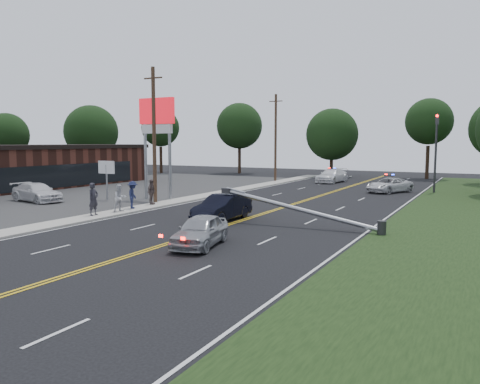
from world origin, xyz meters
The scene contains 26 objects.
ground centered at (0.00, 0.00, 0.00)m, with size 120.00×120.00×0.00m, color black.
parking_lot centered at (-20.00, 10.00, 0.01)m, with size 25.00×60.00×0.01m, color #2D2D2D.
sidewalk centered at (-8.40, 10.00, 0.06)m, with size 1.80×70.00×0.12m, color #A8A398.
centerline_yellow centered at (0.00, 10.00, 0.01)m, with size 0.36×80.00×0.00m, color gold.
pharmacy_building centered at (-27.99, 14.00, 2.20)m, with size 8.40×30.40×4.30m.
pylon_sign centered at (-10.50, 14.00, 6.00)m, with size 3.20×0.35×8.00m.
small_sign centered at (-14.00, 12.00, 2.33)m, with size 1.60×0.14×3.10m.
traffic_signal centered at (8.30, 30.00, 4.21)m, with size 0.28×0.41×7.05m.
fallen_streetlight centered at (4.19, 8.00, 0.92)m, with size 9.36×0.44×1.91m.
utility_pole_mid centered at (-9.20, 12.00, 5.08)m, with size 1.60×0.28×10.00m.
utility_pole_far centered at (-9.20, 34.00, 5.08)m, with size 1.60×0.28×10.00m.
tree_2 centered at (-37.51, 20.17, 5.39)m, with size 5.12×5.12×7.97m.
tree_3 centered at (-35.68, 31.64, 5.96)m, with size 7.24×7.24×9.58m.
tree_4 centered at (-30.38, 40.06, 6.67)m, with size 5.55×5.55×9.46m.
tree_5 centered at (-19.80, 44.96, 6.90)m, with size 6.63×6.63×10.23m.
tree_6 centered at (-5.97, 45.06, 5.57)m, with size 6.82×6.82×8.98m.
tree_7 centered at (5.74, 46.95, 7.08)m, with size 5.71×5.71×9.96m.
crashed_sedan centered at (-1.03, 7.92, 0.76)m, with size 1.61×4.61×1.52m, color black.
waiting_sedan centered at (1.55, 1.60, 0.69)m, with size 1.64×4.07×1.39m, color #9DA0A5.
parked_car centered at (-18.03, 8.67, 0.71)m, with size 2.00×4.91×1.43m, color silver.
emergency_a centered at (4.65, 28.34, 0.66)m, with size 2.19×4.74×1.32m, color silver.
emergency_b centered at (-3.14, 36.16, 0.78)m, with size 2.17×5.35×1.55m, color white.
bystander_a centered at (-8.56, 5.23, 1.12)m, with size 0.73×0.48×1.99m, color #26252C.
bystander_b centered at (-8.23, 7.18, 1.00)m, with size 0.85×0.67×1.76m, color silver.
bystander_c centered at (-8.43, 8.65, 1.05)m, with size 1.20×0.69×1.85m, color #1A2042.
bystander_d centered at (-8.63, 10.85, 1.02)m, with size 1.06×0.44×1.81m, color #5B4C49.
Camera 1 is at (12.70, -15.47, 4.58)m, focal length 35.00 mm.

